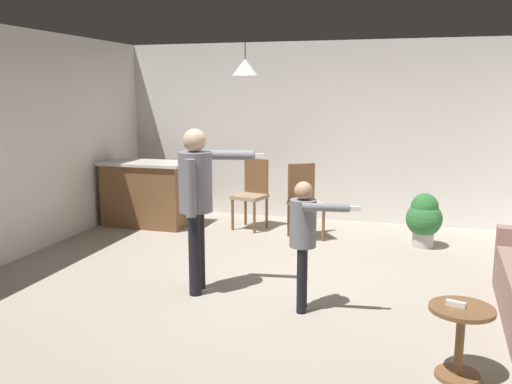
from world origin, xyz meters
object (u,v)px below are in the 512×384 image
(person_child, at_px, (304,232))
(dining_chair_by_counter, at_px, (304,198))
(kitchen_counter, at_px, (146,194))
(person_adult, at_px, (197,193))
(dining_chair_near_wall, at_px, (252,191))
(spare_remote_on_table, at_px, (456,304))
(side_table_by_couch, at_px, (460,334))
(potted_plant_corner, at_px, (424,218))

(person_child, relative_size, dining_chair_by_counter, 1.19)
(kitchen_counter, bearing_deg, person_adult, -53.13)
(dining_chair_near_wall, bearing_deg, person_child, 128.88)
(dining_chair_near_wall, bearing_deg, dining_chair_by_counter, 172.78)
(spare_remote_on_table, bearing_deg, kitchen_counter, 140.13)
(side_table_by_couch, distance_m, dining_chair_by_counter, 3.81)
(person_adult, distance_m, dining_chair_near_wall, 2.69)
(dining_chair_by_counter, distance_m, dining_chair_near_wall, 0.88)
(kitchen_counter, distance_m, person_adult, 2.99)
(dining_chair_near_wall, bearing_deg, spare_remote_on_table, 138.44)
(spare_remote_on_table, bearing_deg, dining_chair_near_wall, 124.51)
(side_table_by_couch, bearing_deg, person_adult, 155.84)
(side_table_by_couch, bearing_deg, dining_chair_near_wall, 124.92)
(side_table_by_couch, height_order, spare_remote_on_table, spare_remote_on_table)
(potted_plant_corner, bearing_deg, person_adult, -133.43)
(dining_chair_near_wall, distance_m, spare_remote_on_table, 4.48)
(potted_plant_corner, bearing_deg, kitchen_counter, 178.91)
(person_child, relative_size, potted_plant_corner, 1.71)
(kitchen_counter, bearing_deg, side_table_by_couch, -39.61)
(side_table_by_couch, bearing_deg, kitchen_counter, 140.39)
(person_child, relative_size, spare_remote_on_table, 9.15)
(dining_chair_by_counter, bearing_deg, dining_chair_near_wall, -53.32)
(person_child, xyz_separation_m, dining_chair_by_counter, (-0.49, 2.50, -0.19))
(dining_chair_near_wall, height_order, spare_remote_on_table, dining_chair_near_wall)
(person_adult, distance_m, spare_remote_on_table, 2.59)
(kitchen_counter, xyz_separation_m, potted_plant_corner, (3.93, -0.07, -0.09))
(person_child, bearing_deg, dining_chair_near_wall, -162.39)
(dining_chair_near_wall, height_order, potted_plant_corner, dining_chair_near_wall)
(person_adult, height_order, dining_chair_near_wall, person_adult)
(kitchen_counter, relative_size, person_adult, 0.78)
(person_adult, bearing_deg, side_table_by_couch, 57.58)
(dining_chair_near_wall, distance_m, potted_plant_corner, 2.41)
(person_adult, xyz_separation_m, dining_chair_by_counter, (0.60, 2.32, -0.46))
(dining_chair_by_counter, bearing_deg, potted_plant_corner, 146.52)
(kitchen_counter, bearing_deg, potted_plant_corner, -1.09)
(potted_plant_corner, relative_size, spare_remote_on_table, 5.36)
(person_adult, relative_size, person_child, 1.36)
(side_table_by_couch, relative_size, potted_plant_corner, 0.75)
(person_child, height_order, dining_chair_near_wall, person_child)
(potted_plant_corner, distance_m, spare_remote_on_table, 3.35)
(kitchen_counter, xyz_separation_m, spare_remote_on_table, (4.09, -3.41, 0.06))
(dining_chair_by_counter, distance_m, potted_plant_corner, 1.57)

